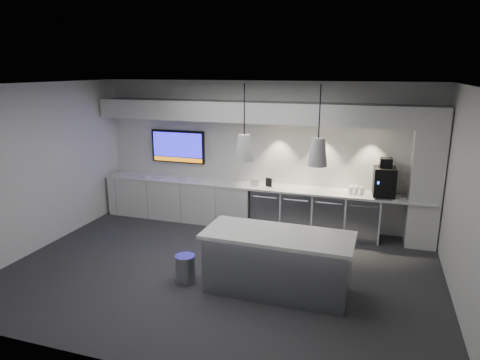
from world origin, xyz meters
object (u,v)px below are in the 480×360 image
(bin, at_px, (185,269))
(wall_tv, at_px, (178,146))
(island, at_px, (277,262))
(coffee_machine, at_px, (384,180))

(bin, bearing_deg, wall_tv, 117.04)
(island, xyz_separation_m, bin, (-1.42, -0.16, -0.25))
(wall_tv, distance_m, island, 4.20)
(wall_tv, bearing_deg, bin, -62.96)
(wall_tv, height_order, coffee_machine, wall_tv)
(island, xyz_separation_m, coffee_machine, (1.45, 2.55, 0.73))
(wall_tv, xyz_separation_m, island, (2.93, -2.80, -1.10))
(wall_tv, xyz_separation_m, coffee_machine, (4.38, -0.25, -0.36))
(wall_tv, xyz_separation_m, bin, (1.51, -2.95, -1.34))
(wall_tv, bearing_deg, coffee_machine, -3.22)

